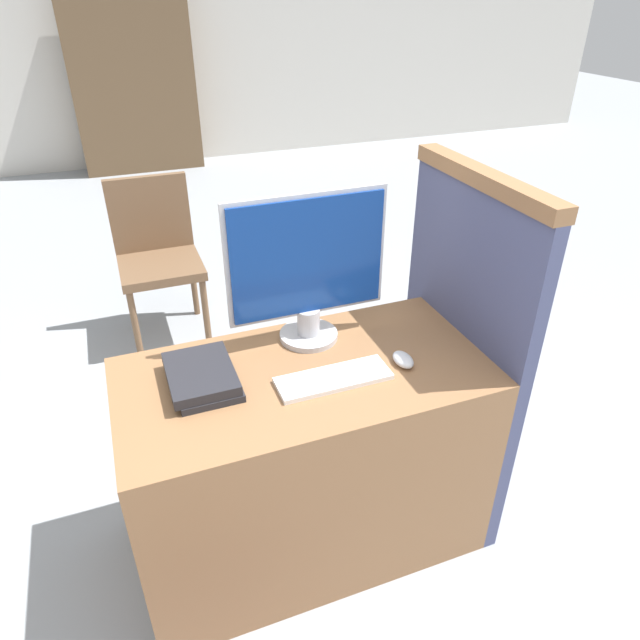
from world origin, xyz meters
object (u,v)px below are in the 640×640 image
at_px(keyboard, 334,378).
at_px(far_chair, 157,250).
at_px(mouse, 403,360).
at_px(monitor, 308,268).
at_px(book_stack, 203,377).

relative_size(keyboard, far_chair, 0.40).
bearing_deg(keyboard, mouse, 0.75).
distance_m(keyboard, mouse, 0.24).
relative_size(keyboard, mouse, 3.78).
bearing_deg(monitor, far_chair, 103.37).
relative_size(book_stack, far_chair, 0.29).
distance_m(monitor, keyboard, 0.36).
bearing_deg(mouse, monitor, 131.88).
xyz_separation_m(keyboard, mouse, (0.24, 0.00, 0.01)).
relative_size(monitor, book_stack, 2.03).
xyz_separation_m(monitor, mouse, (0.23, -0.26, -0.25)).
bearing_deg(book_stack, far_chair, 88.93).
bearing_deg(mouse, keyboard, -179.25).
relative_size(monitor, far_chair, 0.60).
distance_m(monitor, book_stack, 0.47).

